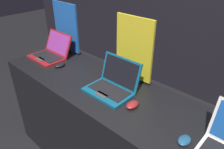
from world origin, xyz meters
TOP-DOWN VIEW (x-y plane):
  - wall_back at (0.00, 2.20)m, footprint 8.00×0.05m
  - display_counter at (0.00, 0.32)m, footprint 2.27×0.64m
  - laptop_front at (-0.90, 0.36)m, footprint 0.37×0.34m
  - mouse_front at (-0.65, 0.29)m, footprint 0.07×0.11m
  - promo_stand_front at (-0.90, 0.58)m, footprint 0.37×0.07m
  - laptop_middle at (-0.00, 0.33)m, footprint 0.37×0.30m
  - mouse_middle at (0.25, 0.27)m, footprint 0.07×0.11m
  - promo_stand_middle at (-0.00, 0.59)m, footprint 0.36×0.07m
  - mouse_back at (0.67, 0.22)m, footprint 0.07×0.10m

SIDE VIEW (x-z plane):
  - display_counter at x=0.00m, z-range 0.00..1.00m
  - mouse_back at x=0.67m, z-range 1.00..1.03m
  - mouse_front at x=-0.65m, z-range 1.00..1.03m
  - mouse_middle at x=0.25m, z-range 1.00..1.04m
  - laptop_front at x=-0.90m, z-range 0.94..1.17m
  - laptop_middle at x=0.00m, z-range 0.93..1.18m
  - promo_stand_front at x=-0.90m, z-range 0.99..1.51m
  - promo_stand_middle at x=0.00m, z-range 0.99..1.53m
  - wall_back at x=0.00m, z-range 0.00..2.80m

